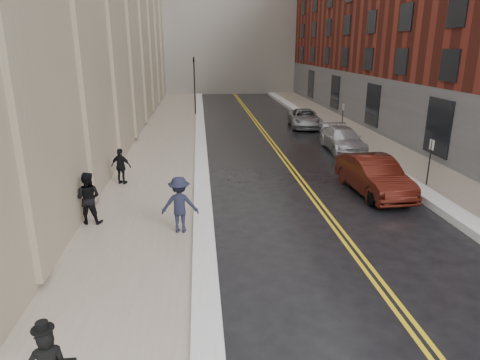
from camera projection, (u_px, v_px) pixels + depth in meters
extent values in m
plane|color=black|center=(291.00, 295.00, 11.06)|extent=(160.00, 160.00, 0.00)
cube|color=gray|center=(163.00, 151.00, 25.82)|extent=(4.00, 64.00, 0.15)
cube|color=gray|center=(378.00, 146.00, 27.04)|extent=(3.00, 64.00, 0.15)
cube|color=gold|center=(275.00, 150.00, 26.46)|extent=(0.12, 64.00, 0.01)
cube|color=gold|center=(279.00, 150.00, 26.48)|extent=(0.12, 64.00, 0.01)
cube|color=white|center=(201.00, 149.00, 26.01)|extent=(0.70, 60.80, 0.26)
cube|color=white|center=(350.00, 146.00, 26.85)|extent=(0.85, 60.80, 0.30)
cube|color=maroon|center=(463.00, 5.00, 31.76)|extent=(14.00, 50.00, 18.00)
cylinder|color=black|center=(195.00, 87.00, 38.52)|extent=(0.12, 0.12, 5.20)
imported|color=black|center=(194.00, 64.00, 37.92)|extent=(0.18, 0.15, 0.90)
cylinder|color=black|center=(429.00, 165.00, 19.03)|extent=(0.06, 0.06, 2.20)
cube|color=white|center=(432.00, 145.00, 18.76)|extent=(0.02, 0.35, 0.45)
cylinder|color=black|center=(342.00, 120.00, 30.43)|extent=(0.06, 0.06, 2.20)
cube|color=white|center=(343.00, 107.00, 30.15)|extent=(0.02, 0.35, 0.45)
imported|color=black|center=(377.00, 181.00, 18.18)|extent=(1.64, 3.87, 1.31)
imported|color=#40120B|center=(374.00, 175.00, 18.47)|extent=(2.00, 4.98, 1.61)
imported|color=#B1B3B9|center=(343.00, 139.00, 26.00)|extent=(2.09, 4.89, 1.40)
imported|color=#9A9CA2|center=(305.00, 118.00, 33.60)|extent=(2.79, 5.17, 1.38)
imported|color=black|center=(88.00, 198.00, 14.92)|extent=(0.99, 0.81, 1.87)
imported|color=#1B1D31|center=(180.00, 205.00, 14.21)|extent=(1.29, 0.80, 1.92)
imported|color=black|center=(121.00, 166.00, 19.23)|extent=(1.04, 0.71, 1.64)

